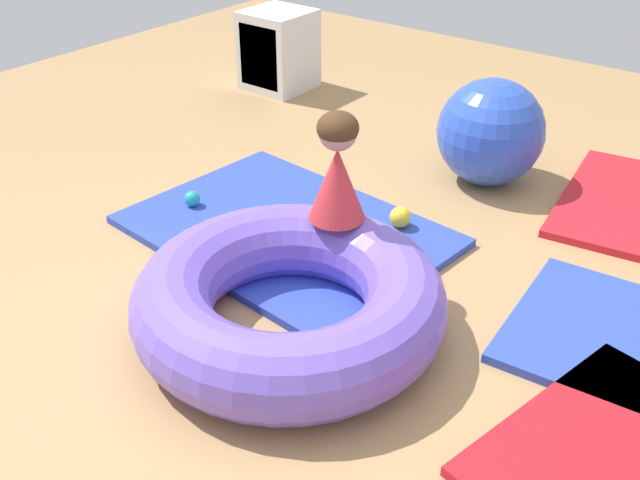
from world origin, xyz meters
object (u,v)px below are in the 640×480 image
at_px(inflatable_cushion, 289,300).
at_px(play_ball_yellow, 400,217).
at_px(exercise_ball_large, 491,132).
at_px(play_ball_teal, 192,199).
at_px(storage_cube, 276,51).
at_px(child_in_red, 337,168).
at_px(play_ball_red, 218,231).

relative_size(inflatable_cushion, play_ball_yellow, 11.82).
distance_m(play_ball_yellow, exercise_ball_large, 0.82).
bearing_deg(play_ball_yellow, exercise_ball_large, 85.42).
height_order(inflatable_cushion, play_ball_teal, inflatable_cushion).
bearing_deg(exercise_ball_large, storage_cube, 167.24).
xyz_separation_m(inflatable_cushion, storage_cube, (-1.92, 2.16, 0.12)).
height_order(exercise_ball_large, storage_cube, exercise_ball_large).
xyz_separation_m(exercise_ball_large, storage_cube, (-1.91, 0.43, -0.01)).
bearing_deg(exercise_ball_large, child_in_red, -93.00).
xyz_separation_m(play_ball_red, play_ball_teal, (-0.35, 0.16, -0.01)).
bearing_deg(play_ball_teal, play_ball_red, -25.17).
bearing_deg(inflatable_cushion, play_ball_teal, 155.99).
distance_m(inflatable_cushion, storage_cube, 2.90).
distance_m(play_ball_red, storage_cube, 2.24).
bearing_deg(child_in_red, play_ball_teal, 20.97).
bearing_deg(play_ball_red, play_ball_teal, 154.83).
xyz_separation_m(inflatable_cushion, child_in_red, (-0.08, 0.42, 0.39)).
relative_size(play_ball_teal, storage_cube, 0.14).
distance_m(inflatable_cushion, play_ball_red, 0.76).
relative_size(play_ball_teal, exercise_ball_large, 0.14).
height_order(inflatable_cushion, play_ball_yellow, inflatable_cushion).
relative_size(inflatable_cushion, child_in_red, 2.62).
relative_size(child_in_red, play_ball_red, 5.13).
bearing_deg(exercise_ball_large, inflatable_cushion, -89.61).
distance_m(child_in_red, storage_cube, 2.55).
relative_size(play_ball_red, exercise_ball_large, 0.16).
height_order(play_ball_red, exercise_ball_large, exercise_ball_large).
xyz_separation_m(inflatable_cushion, play_ball_red, (-0.69, 0.30, -0.08)).
relative_size(play_ball_teal, play_ball_yellow, 0.77).
bearing_deg(inflatable_cushion, storage_cube, 131.63).
bearing_deg(play_ball_teal, storage_cube, 117.44).
height_order(play_ball_teal, storage_cube, storage_cube).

